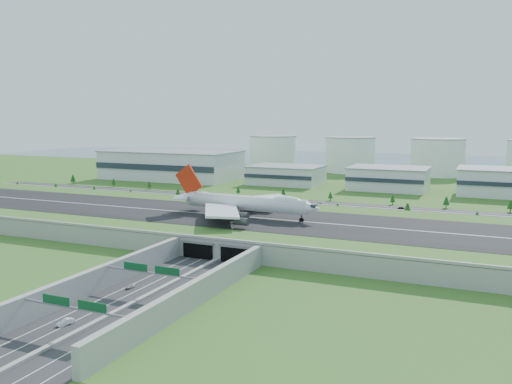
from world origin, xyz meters
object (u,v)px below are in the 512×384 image
at_px(car_0, 130,286).
at_px(car_2, 210,277).
at_px(car_5, 401,208).
at_px(car_7, 318,202).
at_px(car_3, 107,342).
at_px(boeing_747, 245,203).
at_px(fuel_tank_a, 273,153).
at_px(car_1, 65,322).
at_px(car_4, 146,194).

xyz_separation_m(car_0, car_2, (19.25, 19.99, 0.01)).
xyz_separation_m(car_5, car_7, (-52.74, 0.49, 0.02)).
bearing_deg(car_5, car_3, 10.68).
distance_m(car_2, car_7, 174.56).
height_order(boeing_747, car_7, boeing_747).
bearing_deg(boeing_747, fuel_tank_a, 112.74).
xyz_separation_m(boeing_747, car_2, (20.99, -74.57, -14.17)).
relative_size(car_2, car_7, 0.96).
height_order(boeing_747, car_1, boeing_747).
distance_m(car_1, car_2, 55.70).
bearing_deg(car_0, car_7, 91.87).
bearing_deg(car_1, car_4, 134.40).
height_order(car_1, car_3, car_1).
height_order(car_0, car_3, car_3).
bearing_deg(car_2, fuel_tank_a, -61.10).
relative_size(car_3, car_5, 1.31).
relative_size(fuel_tank_a, boeing_747, 0.63).
height_order(car_1, car_2, car_1).
distance_m(boeing_747, car_0, 95.63).
relative_size(boeing_747, car_4, 20.61).
relative_size(car_3, car_4, 1.43).
distance_m(car_2, car_5, 177.87).
distance_m(car_1, car_5, 233.45).
distance_m(car_0, car_1, 33.47).
height_order(fuel_tank_a, car_5, fuel_tank_a).
bearing_deg(car_3, car_7, -105.77).
relative_size(car_0, car_1, 0.78).
bearing_deg(car_4, car_7, -102.02).
bearing_deg(car_3, car_4, -77.00).
distance_m(car_4, car_5, 178.19).
distance_m(boeing_747, car_2, 78.75).
bearing_deg(car_5, car_7, -71.04).
height_order(car_1, car_4, car_1).
relative_size(car_1, car_3, 0.89).
relative_size(car_0, car_3, 0.69).
bearing_deg(car_4, fuel_tank_a, -20.90).
distance_m(boeing_747, car_3, 136.82).
height_order(car_5, car_7, car_7).
distance_m(fuel_tank_a, car_1, 450.82).
relative_size(boeing_747, car_2, 16.80).
bearing_deg(car_5, car_1, 5.81).
bearing_deg(fuel_tank_a, boeing_747, -70.66).
bearing_deg(car_4, boeing_747, -144.42).
bearing_deg(boeing_747, car_0, -85.55).
bearing_deg(boeing_747, car_1, -84.43).
distance_m(fuel_tank_a, car_2, 404.35).
xyz_separation_m(car_1, car_7, (2.43, 227.33, -0.09)).
xyz_separation_m(car_3, car_5, (36.07, 232.94, -0.11)).
relative_size(car_1, car_5, 1.17).
distance_m(boeing_747, car_4, 146.01).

